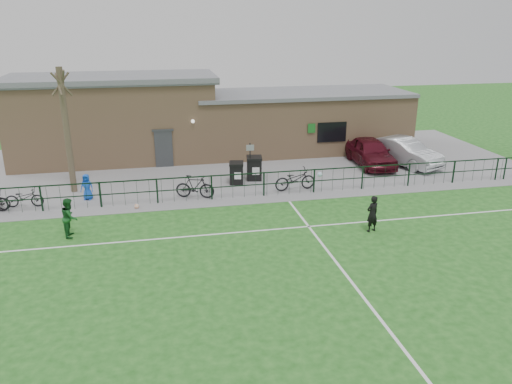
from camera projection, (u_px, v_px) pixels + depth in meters
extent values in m
plane|color=#1D5619|center=(287.00, 279.00, 16.34)|extent=(90.00, 90.00, 0.00)
cube|color=gray|center=(226.00, 166.00, 28.82)|extent=(34.00, 13.00, 0.02)
cube|color=white|center=(244.00, 199.00, 23.55)|extent=(28.00, 0.10, 0.01)
cube|color=white|center=(261.00, 230.00, 20.04)|extent=(28.00, 0.10, 0.01)
cube|color=white|center=(344.00, 273.00, 16.72)|extent=(0.10, 16.00, 0.01)
cube|color=black|center=(243.00, 186.00, 23.54)|extent=(28.00, 0.10, 1.20)
cylinder|color=#493C2C|center=(67.00, 132.00, 23.54)|extent=(0.30, 0.30, 6.00)
cube|color=black|center=(236.00, 174.00, 25.58)|extent=(0.80, 0.88, 1.03)
cube|color=black|center=(254.00, 169.00, 26.20)|extent=(0.88, 0.96, 1.14)
cylinder|color=black|center=(250.00, 162.00, 25.88)|extent=(0.08, 0.08, 2.00)
imported|color=#4B0D19|center=(370.00, 152.00, 28.67)|extent=(2.08, 4.70, 1.57)
imported|color=#B2B5BA|center=(403.00, 152.00, 28.74)|extent=(3.37, 4.97, 1.55)
imported|color=black|center=(24.00, 198.00, 22.38)|extent=(1.71, 0.74, 0.87)
imported|color=black|center=(195.00, 187.00, 23.46)|extent=(1.92, 1.08, 1.11)
imported|color=black|center=(295.00, 179.00, 24.56)|extent=(2.14, 0.93, 1.09)
imported|color=blue|center=(87.00, 187.00, 23.24)|extent=(0.68, 0.53, 1.23)
imported|color=black|center=(372.00, 214.00, 19.73)|extent=(0.63, 0.51, 1.50)
sphere|color=white|center=(320.00, 174.00, 22.38)|extent=(0.22, 0.22, 0.22)
imported|color=#175220|center=(70.00, 217.00, 19.31)|extent=(0.59, 0.76, 1.55)
sphere|color=white|center=(137.00, 206.00, 22.32)|extent=(0.22, 0.22, 0.22)
cube|color=tan|center=(219.00, 126.00, 31.02)|extent=(24.00, 5.00, 3.50)
cube|color=tan|center=(112.00, 90.00, 29.07)|extent=(11.52, 5.00, 1.20)
cube|color=#5C5E64|center=(111.00, 78.00, 28.83)|extent=(12.02, 5.40, 0.28)
cube|color=#5C5E64|center=(301.00, 93.00, 31.42)|extent=(13.44, 5.30, 0.22)
cube|color=#383A3D|center=(164.00, 149.00, 28.25)|extent=(1.00, 0.08, 2.10)
cube|color=black|center=(332.00, 132.00, 29.97)|extent=(1.80, 0.08, 1.20)
cube|color=#19661E|center=(312.00, 128.00, 29.58)|extent=(0.45, 0.04, 0.55)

